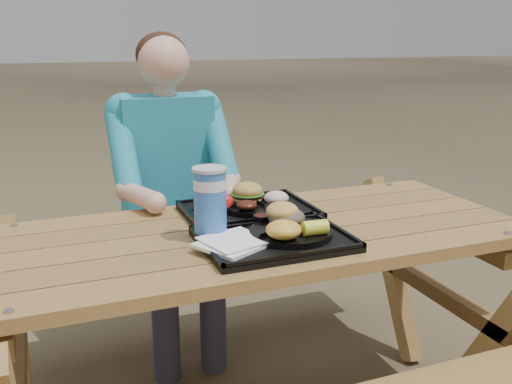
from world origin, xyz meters
name	(u,v)px	position (x,y,z in m)	size (l,w,h in m)	color
picnic_table	(256,331)	(0.00, 0.00, 0.38)	(1.80, 1.49, 0.75)	#999999
tray_near	(274,240)	(0.00, -0.14, 0.76)	(0.45, 0.35, 0.02)	black
tray_far	(249,212)	(0.03, 0.16, 0.76)	(0.45, 0.35, 0.02)	black
plate_near	(291,232)	(0.06, -0.14, 0.78)	(0.26, 0.26, 0.02)	black
plate_far	(255,205)	(0.06, 0.17, 0.78)	(0.26, 0.26, 0.02)	black
napkin_stack	(232,243)	(-0.14, -0.17, 0.78)	(0.17, 0.17, 0.02)	white
soda_cup	(210,203)	(-0.17, -0.04, 0.87)	(0.10, 0.10, 0.21)	#1755B1
condiment_bbq	(262,220)	(0.01, -0.02, 0.79)	(0.06, 0.06, 0.03)	black
condiment_mustard	(277,219)	(0.07, -0.02, 0.78)	(0.04, 0.04, 0.03)	yellow
sandwich	(287,207)	(0.07, -0.10, 0.85)	(0.11, 0.11, 0.11)	gold
mac_cheese	(284,230)	(0.01, -0.21, 0.82)	(0.11, 0.11, 0.05)	yellow
corn_cob	(315,228)	(0.11, -0.22, 0.81)	(0.08, 0.08, 0.05)	#F6FF35
cutlery_far	(200,214)	(-0.15, 0.17, 0.77)	(0.02, 0.14, 0.01)	black
burger	(247,187)	(0.05, 0.21, 0.84)	(0.11, 0.11, 0.10)	#BB9742
baked_beans	(247,205)	(0.00, 0.10, 0.81)	(0.07, 0.07, 0.03)	#45170D
potato_salad	(276,198)	(0.13, 0.12, 0.81)	(0.09, 0.09, 0.05)	beige
diner	(169,208)	(-0.14, 0.70, 0.64)	(0.48, 0.84, 1.28)	#1CC9C4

